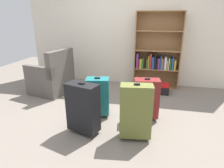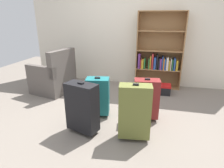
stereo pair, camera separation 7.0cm
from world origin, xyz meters
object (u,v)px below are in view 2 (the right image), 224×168
(bookshelf, at_px, (159,54))
(mug, at_px, (75,90))
(suitcase_olive, at_px, (135,112))
(suitcase_dark_red, at_px, (146,99))
(suitcase_black, at_px, (82,107))
(storage_box, at_px, (159,89))
(suitcase_teal, at_px, (98,96))
(armchair, at_px, (54,77))

(bookshelf, height_order, mug, bookshelf)
(suitcase_olive, bearing_deg, suitcase_dark_red, 78.86)
(suitcase_black, bearing_deg, storage_box, 59.25)
(suitcase_olive, xyz_separation_m, suitcase_teal, (-0.63, 0.49, -0.06))
(mug, xyz_separation_m, suitcase_olive, (1.41, -1.34, 0.34))
(bookshelf, distance_m, armchair, 2.28)
(bookshelf, bearing_deg, suitcase_dark_red, -95.19)
(bookshelf, distance_m, suitcase_teal, 1.88)
(suitcase_olive, xyz_separation_m, suitcase_black, (-0.69, -0.01, -0.02))
(suitcase_dark_red, xyz_separation_m, suitcase_black, (-0.80, -0.55, 0.03))
(armchair, xyz_separation_m, suitcase_olive, (1.83, -1.26, 0.08))
(storage_box, relative_size, suitcase_olive, 0.60)
(storage_box, distance_m, suitcase_olive, 1.72)
(suitcase_teal, bearing_deg, storage_box, 51.51)
(suitcase_olive, bearing_deg, suitcase_teal, 142.34)
(suitcase_black, bearing_deg, suitcase_dark_red, 34.67)
(mug, xyz_separation_m, storage_box, (1.72, 0.32, 0.06))
(mug, bearing_deg, armchair, -168.67)
(bookshelf, bearing_deg, suitcase_olive, -96.75)
(bookshelf, distance_m, suitcase_black, 2.33)
(armchair, xyz_separation_m, mug, (0.42, 0.08, -0.27))
(storage_box, xyz_separation_m, suitcase_olive, (-0.31, -1.67, 0.29))
(armchair, height_order, suitcase_olive, armchair)
(bookshelf, distance_m, mug, 1.95)
(mug, relative_size, suitcase_dark_red, 0.18)
(storage_box, height_order, suitcase_olive, suitcase_olive)
(bookshelf, bearing_deg, suitcase_teal, -118.63)
(bookshelf, xyz_separation_m, armchair, (-2.08, -0.84, -0.42))
(armchair, distance_m, suitcase_teal, 1.43)
(mug, height_order, suitcase_olive, suitcase_olive)
(mug, relative_size, suitcase_teal, 0.19)
(armchair, relative_size, suitcase_dark_red, 1.36)
(armchair, height_order, mug, armchair)
(storage_box, distance_m, suitcase_black, 1.97)
(bookshelf, distance_m, storage_box, 0.77)
(suitcase_dark_red, bearing_deg, storage_box, 79.95)
(suitcase_teal, height_order, suitcase_dark_red, suitcase_dark_red)
(mug, bearing_deg, suitcase_dark_red, -27.70)
(mug, bearing_deg, storage_box, 10.68)
(suitcase_dark_red, bearing_deg, suitcase_black, -145.33)
(storage_box, xyz_separation_m, suitcase_black, (-1.00, -1.67, 0.27))
(suitcase_olive, relative_size, suitcase_black, 1.05)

